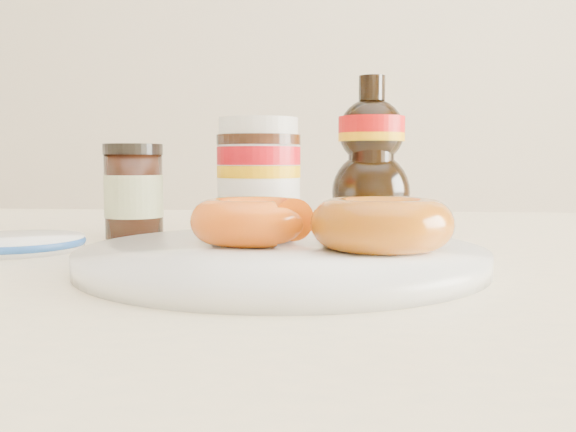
# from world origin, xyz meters

# --- Properties ---
(dining_table) EXTENTS (1.40, 0.90, 0.75)m
(dining_table) POSITION_xyz_m (0.00, 0.10, 0.67)
(dining_table) COLOR beige
(dining_table) RESTS_ON ground
(plate) EXTENTS (0.31, 0.31, 0.02)m
(plate) POSITION_xyz_m (-0.04, 0.00, 0.76)
(plate) COLOR white
(plate) RESTS_ON dining_table
(donut_bitten) EXTENTS (0.13, 0.13, 0.04)m
(donut_bitten) POSITION_xyz_m (-0.07, 0.03, 0.78)
(donut_bitten) COLOR #D3620C
(donut_bitten) RESTS_ON plate
(donut_whole) EXTENTS (0.14, 0.14, 0.04)m
(donut_whole) POSITION_xyz_m (0.03, 0.00, 0.78)
(donut_whole) COLOR #935909
(donut_whole) RESTS_ON plate
(nutella_jar) EXTENTS (0.09, 0.09, 0.13)m
(nutella_jar) POSITION_xyz_m (-0.09, 0.20, 0.82)
(nutella_jar) COLOR white
(nutella_jar) RESTS_ON dining_table
(syrup_bottle) EXTENTS (0.11, 0.10, 0.18)m
(syrup_bottle) POSITION_xyz_m (0.03, 0.28, 0.84)
(syrup_bottle) COLOR black
(syrup_bottle) RESTS_ON dining_table
(dark_jar) EXTENTS (0.06, 0.06, 0.10)m
(dark_jar) POSITION_xyz_m (-0.22, 0.17, 0.80)
(dark_jar) COLOR black
(dark_jar) RESTS_ON dining_table
(blue_rim_saucer) EXTENTS (0.12, 0.12, 0.01)m
(blue_rim_saucer) POSITION_xyz_m (-0.29, 0.07, 0.76)
(blue_rim_saucer) COLOR white
(blue_rim_saucer) RESTS_ON dining_table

